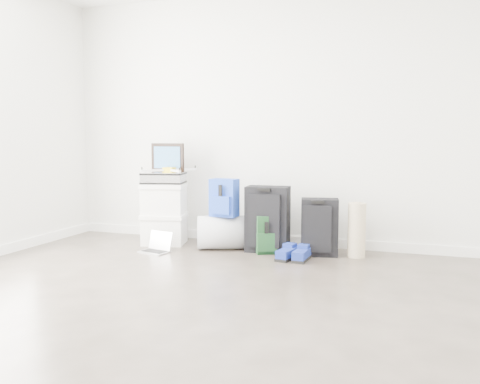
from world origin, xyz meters
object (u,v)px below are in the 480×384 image
at_px(large_suitcase, 267,219).
at_px(laptop, 157,247).
at_px(boxes_stack, 164,214).
at_px(briefcase, 164,178).
at_px(carry_on, 319,227).
at_px(duffel_bag, 225,232).

relative_size(large_suitcase, laptop, 2.06).
height_order(boxes_stack, large_suitcase, large_suitcase).
xyz_separation_m(briefcase, carry_on, (1.70, -0.01, -0.44)).
relative_size(briefcase, laptop, 1.34).
bearing_deg(duffel_bag, boxes_stack, 156.12).
bearing_deg(boxes_stack, briefcase, 166.89).
height_order(duffel_bag, laptop, duffel_bag).
bearing_deg(briefcase, duffel_bag, -15.81).
height_order(carry_on, laptop, carry_on).
height_order(briefcase, laptop, briefcase).
bearing_deg(carry_on, duffel_bag, 170.25).
bearing_deg(laptop, large_suitcase, 33.20).
relative_size(carry_on, laptop, 1.73).
distance_m(briefcase, large_suitcase, 1.23).
height_order(briefcase, carry_on, briefcase).
xyz_separation_m(duffel_bag, laptop, (-0.61, -0.36, -0.12)).
relative_size(duffel_bag, carry_on, 1.00).
distance_m(boxes_stack, large_suitcase, 1.17).
bearing_deg(large_suitcase, briefcase, 175.70).
distance_m(large_suitcase, laptop, 1.16).
height_order(boxes_stack, carry_on, boxes_stack).
xyz_separation_m(boxes_stack, laptop, (0.12, -0.39, -0.28)).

